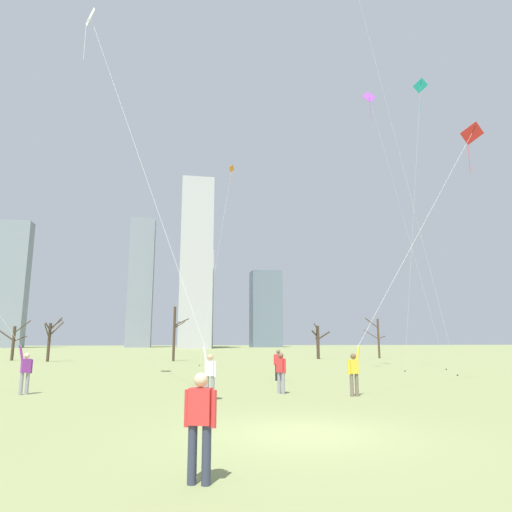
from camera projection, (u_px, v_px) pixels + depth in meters
The scene contains 20 objects.
ground_plane at pixel (303, 434), 10.35m from camera, with size 400.00×400.00×0.00m, color #848E56.
kite_flyer_midfield_center_white at pixel (167, 245), 18.70m from camera, with size 7.18×7.86×20.92m.
kite_flyer_far_back_red at pixel (379, 321), 18.33m from camera, with size 8.60×2.55×13.06m.
bystander_watching_nearby at pixel (200, 421), 6.83m from camera, with size 0.48×0.31×1.62m.
bystander_strolling_midfield at pixel (278, 363), 24.13m from camera, with size 0.47×0.33×1.62m.
bystander_far_off_by_trees at pixel (281, 371), 18.19m from camera, with size 0.36×0.44×1.62m.
distant_kite_low_near_trees_blue at pixel (367, 32), 29.34m from camera, with size 6.88×1.56×27.36m.
distant_kite_drifting_left_purple at pixel (375, 118), 35.75m from camera, with size 5.54×0.32×21.90m.
distant_kite_high_overhead_orange at pixel (229, 185), 47.98m from camera, with size 3.79×7.22×21.10m.
distant_kite_drifting_right_teal at pixel (419, 105), 35.50m from camera, with size 3.56×0.48×22.71m.
bare_tree_rightmost at pixel (13, 341), 48.64m from camera, with size 3.46×0.99×4.30m.
bare_tree_right_of_center at pixel (318, 341), 52.86m from camera, with size 2.02×2.22×4.11m.
bare_tree_far_right_edge at pixel (50, 338), 46.12m from camera, with size 1.58×2.93×4.46m.
bare_tree_left_of_center at pixel (378, 337), 54.98m from camera, with size 2.76×0.44×4.89m.
bare_tree_leftmost at pixel (175, 333), 47.41m from camera, with size 1.68×1.82×5.68m.
skyline_mid_tower_left at pixel (197, 299), 148.11m from camera, with size 10.48×8.90×31.42m.
skyline_slender_spire at pixel (141, 282), 146.50m from camera, with size 7.81×6.77×41.83m.
skyline_squat_block at pixel (266, 309), 149.20m from camera, with size 9.84×7.62×24.95m.
skyline_mid_tower_right at pixel (196, 262), 129.63m from camera, with size 9.09×10.46×48.60m.
skyline_wide_slab at pixel (8, 283), 137.57m from camera, with size 11.33×5.06×38.87m.
Camera 1 is at (-3.02, -10.56, 2.11)m, focal length 31.54 mm.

